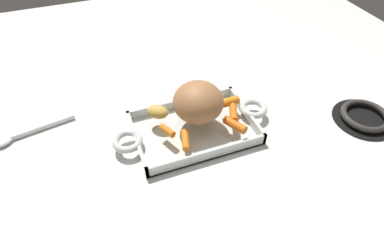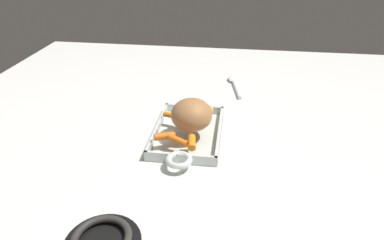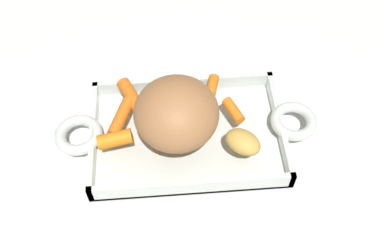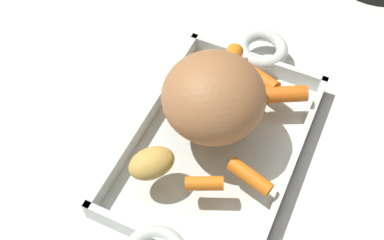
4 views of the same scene
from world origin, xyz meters
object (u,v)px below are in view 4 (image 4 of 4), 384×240
at_px(baby_carrot_center_left, 250,176).
at_px(baby_carrot_center_right, 204,183).
at_px(baby_carrot_northeast, 231,62).
at_px(potato_golden_small, 152,163).
at_px(baby_carrot_long, 258,76).
at_px(baby_carrot_southeast, 283,94).
at_px(roasting_dish, 216,145).
at_px(pork_roast, 214,97).

xyz_separation_m(baby_carrot_center_left, baby_carrot_center_right, (0.03, -0.04, -0.00)).
relative_size(baby_carrot_northeast, potato_golden_small, 0.92).
height_order(baby_carrot_center_left, baby_carrot_long, baby_carrot_long).
distance_m(baby_carrot_northeast, baby_carrot_southeast, 0.08).
bearing_deg(baby_carrot_long, roasting_dish, -8.59).
bearing_deg(baby_carrot_center_left, baby_carrot_long, -162.91).
bearing_deg(potato_golden_small, pork_roast, 159.42).
xyz_separation_m(baby_carrot_center_left, potato_golden_small, (0.03, -0.11, 0.01)).
bearing_deg(baby_carrot_center_right, baby_carrot_center_left, 124.23).
relative_size(baby_carrot_northeast, baby_carrot_center_right, 1.16).
xyz_separation_m(baby_carrot_center_left, baby_carrot_southeast, (-0.13, -0.00, 0.00)).
height_order(baby_carrot_long, potato_golden_small, potato_golden_small).
distance_m(pork_roast, baby_carrot_northeast, 0.10).
distance_m(baby_carrot_center_left, baby_carrot_southeast, 0.13).
relative_size(roasting_dish, baby_carrot_long, 6.37).
height_order(baby_carrot_center_right, potato_golden_small, potato_golden_small).
bearing_deg(baby_carrot_northeast, baby_carrot_center_right, 12.83).
height_order(baby_carrot_southeast, baby_carrot_long, same).
xyz_separation_m(baby_carrot_center_left, baby_carrot_northeast, (-0.15, -0.08, 0.00)).
relative_size(pork_roast, baby_carrot_northeast, 2.45).
bearing_deg(baby_carrot_southeast, baby_carrot_long, -110.79).
xyz_separation_m(roasting_dish, baby_carrot_center_left, (0.04, 0.06, 0.03)).
relative_size(pork_roast, baby_carrot_center_left, 2.25).
bearing_deg(baby_carrot_center_right, baby_carrot_long, -179.92).
bearing_deg(baby_carrot_center_right, baby_carrot_southeast, 165.65).
bearing_deg(pork_roast, baby_carrot_long, 161.51).
bearing_deg(roasting_dish, baby_carrot_center_right, 11.92).
relative_size(pork_roast, baby_carrot_long, 1.93).
bearing_deg(baby_carrot_center_left, baby_carrot_northeast, -150.66).
relative_size(baby_carrot_center_left, baby_carrot_long, 0.86).
relative_size(baby_carrot_southeast, baby_carrot_long, 0.94).
distance_m(pork_roast, baby_carrot_center_right, 0.10).
xyz_separation_m(roasting_dish, potato_golden_small, (0.08, -0.05, 0.04)).
height_order(baby_carrot_northeast, potato_golden_small, potato_golden_small).
distance_m(pork_roast, baby_carrot_center_left, 0.10).
bearing_deg(baby_carrot_northeast, pork_roast, 7.96).
distance_m(roasting_dish, baby_carrot_center_right, 0.08).
relative_size(roasting_dish, baby_carrot_northeast, 8.10).
relative_size(pork_roast, baby_carrot_southeast, 2.06).
xyz_separation_m(baby_carrot_center_left, baby_carrot_long, (-0.14, -0.04, 0.00)).
relative_size(baby_carrot_long, potato_golden_small, 1.17).
bearing_deg(baby_carrot_northeast, baby_carrot_southeast, 73.89).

